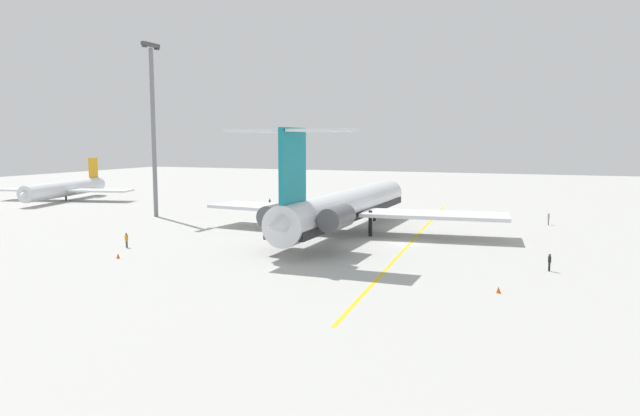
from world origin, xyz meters
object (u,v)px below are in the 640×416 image
safety_cone_nose (473,214)px  light_mast (153,123)px  ground_crew_near_nose (550,260)px  ground_crew_portside (549,218)px  ground_crew_starboard (270,202)px  ground_crew_near_tail (126,238)px  airliner_mid_left (63,189)px  safety_cone_wingtip (118,256)px  safety_cone_tail (498,290)px  main_jetliner (345,206)px

safety_cone_nose → light_mast: bearing=112.4°
safety_cone_nose → light_mast: (-19.71, 47.75, 14.70)m
ground_crew_near_nose → ground_crew_portside: bearing=51.2°
ground_crew_starboard → light_mast: size_ratio=0.06×
ground_crew_near_tail → ground_crew_portside: ground_crew_near_tail is taller
airliner_mid_left → safety_cone_wingtip: airliner_mid_left is taller
ground_crew_near_tail → safety_cone_tail: (-5.07, -41.71, -0.82)m
ground_crew_near_tail → ground_crew_portside: size_ratio=1.01×
main_jetliner → safety_cone_wingtip: 29.17m
safety_cone_wingtip → light_mast: light_mast is taller
main_jetliner → airliner_mid_left: main_jetliner is taller
safety_cone_wingtip → airliner_mid_left: bearing=49.8°
main_jetliner → ground_crew_portside: 31.47m
ground_crew_near_tail → light_mast: light_mast is taller
light_mast → safety_cone_nose: bearing=-67.6°
light_mast → ground_crew_near_tail: bearing=-149.5°
airliner_mid_left → ground_crew_near_nose: 97.83m
main_jetliner → ground_crew_near_tail: size_ratio=26.90×
ground_crew_near_nose → ground_crew_starboard: size_ratio=0.96×
ground_crew_portside → safety_cone_tail: ground_crew_portside is taller
ground_crew_portside → safety_cone_tail: bearing=-99.2°
ground_crew_near_nose → safety_cone_wingtip: 43.38m
ground_crew_near_nose → safety_cone_tail: 10.73m
light_mast → airliner_mid_left: bearing=68.2°
safety_cone_wingtip → light_mast: bearing=30.8°
ground_crew_starboard → safety_cone_wingtip: 47.17m
safety_cone_tail → airliner_mid_left: bearing=64.5°
main_jetliner → ground_crew_near_tail: (-18.14, 20.30, -2.62)m
safety_cone_tail → ground_crew_near_tail: bearing=83.1°
safety_cone_wingtip → safety_cone_tail: 38.38m
ground_crew_near_tail → safety_cone_wingtip: bearing=-155.1°
main_jetliner → safety_cone_nose: (25.55, -13.30, -3.44)m
ground_crew_starboard → ground_crew_portside: bearing=-77.1°
safety_cone_tail → ground_crew_portside: bearing=-4.6°
ground_crew_near_nose → light_mast: size_ratio=0.06×
airliner_mid_left → ground_crew_portside: (0.24, -91.99, -1.39)m
main_jetliner → ground_crew_portside: (19.22, -24.79, -2.63)m
ground_crew_near_tail → safety_cone_wingtip: ground_crew_near_tail is taller
main_jetliner → ground_crew_portside: main_jetliner is taller
light_mast → safety_cone_tail: bearing=-117.5°
ground_crew_near_nose → safety_cone_nose: 40.53m
light_mast → ground_crew_starboard: bearing=-33.9°
ground_crew_starboard → safety_cone_nose: (2.21, -35.97, -0.84)m
ground_crew_near_nose → ground_crew_near_tail: ground_crew_near_tail is taller
main_jetliner → safety_cone_tail: 31.76m
main_jetliner → airliner_mid_left: 69.84m
ground_crew_near_tail → ground_crew_starboard: (41.49, 2.37, 0.01)m
main_jetliner → safety_cone_wingtip: size_ratio=84.89×
ground_crew_near_tail → safety_cone_nose: (43.69, -33.60, -0.82)m
airliner_mid_left → safety_cone_nose: size_ratio=50.68×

